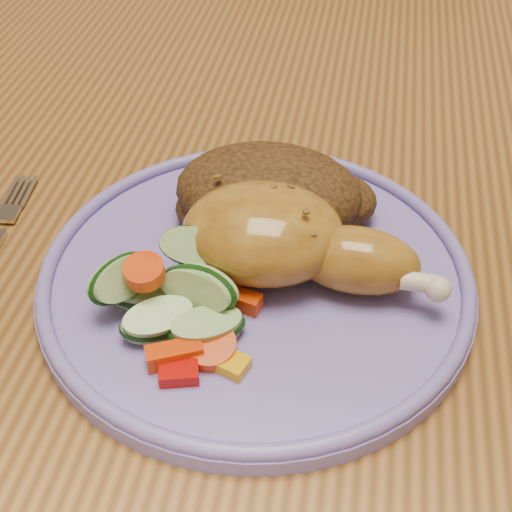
{
  "coord_description": "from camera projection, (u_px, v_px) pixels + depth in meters",
  "views": [
    {
      "loc": [
        0.05,
        -0.45,
        1.09
      ],
      "look_at": [
        -0.01,
        -0.11,
        0.78
      ],
      "focal_mm": 50.0,
      "sensor_mm": 36.0,
      "label": 1
    }
  ],
  "objects": [
    {
      "name": "plate_rim",
      "position": [
        256.0,
        267.0,
        0.48
      ],
      "size": [
        0.29,
        0.29,
        0.01
      ],
      "primitive_type": "torus",
      "color": "#7264B6",
      "rests_on": "plate"
    },
    {
      "name": "plate",
      "position": [
        256.0,
        279.0,
        0.48
      ],
      "size": [
        0.29,
        0.29,
        0.01
      ],
      "primitive_type": "cylinder",
      "color": "#7264B6",
      "rests_on": "dining_table"
    },
    {
      "name": "chair_far",
      "position": [
        338.0,
        94.0,
        1.19
      ],
      "size": [
        0.42,
        0.42,
        0.91
      ],
      "color": "#4C2D16",
      "rests_on": "ground"
    },
    {
      "name": "dining_table",
      "position": [
        290.0,
        271.0,
        0.62
      ],
      "size": [
        0.9,
        1.4,
        0.75
      ],
      "color": "brown",
      "rests_on": "ground"
    },
    {
      "name": "rice_pilaf",
      "position": [
        272.0,
        195.0,
        0.51
      ],
      "size": [
        0.14,
        0.1,
        0.06
      ],
      "color": "#492D12",
      "rests_on": "plate"
    },
    {
      "name": "vegetable_pile",
      "position": [
        175.0,
        296.0,
        0.44
      ],
      "size": [
        0.12,
        0.11,
        0.05
      ],
      "color": "#A50A05",
      "rests_on": "plate"
    },
    {
      "name": "chicken_leg",
      "position": [
        285.0,
        239.0,
        0.46
      ],
      "size": [
        0.18,
        0.09,
        0.06
      ],
      "color": "#A77323",
      "rests_on": "plate"
    }
  ]
}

